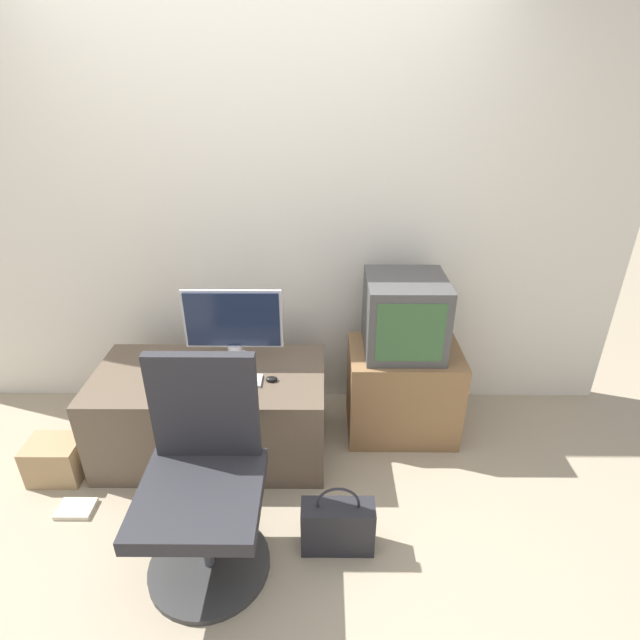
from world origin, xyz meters
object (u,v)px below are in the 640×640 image
(keyboard, at_px, (229,381))
(handbag, at_px, (338,526))
(crt_tv, at_px, (405,315))
(main_monitor, at_px, (233,326))
(cardboard_box_lower, at_px, (56,460))
(book, at_px, (76,509))
(mouse, at_px, (272,379))
(office_chair, at_px, (204,486))

(keyboard, xyz_separation_m, handbag, (0.57, -0.60, -0.40))
(crt_tv, relative_size, handbag, 1.18)
(main_monitor, height_order, cardboard_box_lower, main_monitor)
(keyboard, distance_m, book, 1.00)
(crt_tv, bearing_deg, handbag, -113.46)
(mouse, height_order, handbag, mouse)
(main_monitor, height_order, handbag, main_monitor)
(keyboard, relative_size, book, 1.93)
(keyboard, relative_size, office_chair, 0.35)
(mouse, bearing_deg, cardboard_box_lower, -172.31)
(handbag, bearing_deg, crt_tv, 66.54)
(book, bearing_deg, handbag, -8.70)
(cardboard_box_lower, relative_size, handbag, 0.75)
(crt_tv, bearing_deg, cardboard_box_lower, -166.84)
(main_monitor, xyz_separation_m, handbag, (0.56, -0.80, -0.62))
(mouse, bearing_deg, handbag, -60.43)
(mouse, height_order, crt_tv, crt_tv)
(main_monitor, distance_m, book, 1.22)
(office_chair, bearing_deg, cardboard_box_lower, 152.41)
(handbag, xyz_separation_m, book, (-1.33, 0.20, -0.12))
(office_chair, xyz_separation_m, cardboard_box_lower, (-0.94, 0.49, -0.31))
(main_monitor, distance_m, keyboard, 0.30)
(mouse, bearing_deg, crt_tv, 21.45)
(cardboard_box_lower, relative_size, book, 1.56)
(mouse, height_order, cardboard_box_lower, mouse)
(mouse, xyz_separation_m, cardboard_box_lower, (-1.18, -0.16, -0.42))
(crt_tv, relative_size, cardboard_box_lower, 1.57)
(mouse, height_order, book, mouse)
(office_chair, bearing_deg, handbag, 4.44)
(keyboard, height_order, office_chair, office_chair)
(main_monitor, relative_size, handbag, 1.45)
(office_chair, height_order, cardboard_box_lower, office_chair)
(main_monitor, distance_m, office_chair, 0.90)
(office_chair, relative_size, handbag, 2.64)
(book, bearing_deg, office_chair, -18.34)
(crt_tv, bearing_deg, main_monitor, -174.23)
(office_chair, bearing_deg, keyboard, 89.05)
(handbag, distance_m, book, 1.35)
(office_chair, relative_size, book, 5.49)
(main_monitor, height_order, book, main_monitor)
(keyboard, xyz_separation_m, cardboard_box_lower, (-0.95, -0.15, -0.42))
(keyboard, relative_size, cardboard_box_lower, 1.24)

